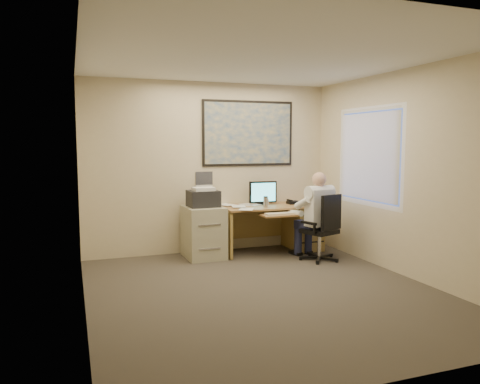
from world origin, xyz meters
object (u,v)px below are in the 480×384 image
object	(u,v)px
filing_cabinet	(203,227)
person	(319,216)
desk	(289,223)
office_chair	(320,241)

from	to	relation	value
filing_cabinet	person	xyz separation A→B (m)	(1.58, -0.72, 0.19)
filing_cabinet	person	distance (m)	1.75
desk	filing_cabinet	xyz separation A→B (m)	(-1.45, -0.03, 0.03)
desk	office_chair	distance (m)	0.85
office_chair	person	size ratio (longest dim) A/B	0.76
filing_cabinet	office_chair	bearing A→B (deg)	-28.66
desk	filing_cabinet	bearing A→B (deg)	-178.74
filing_cabinet	person	world-z (taller)	person
office_chair	person	world-z (taller)	person
office_chair	filing_cabinet	bearing A→B (deg)	133.50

